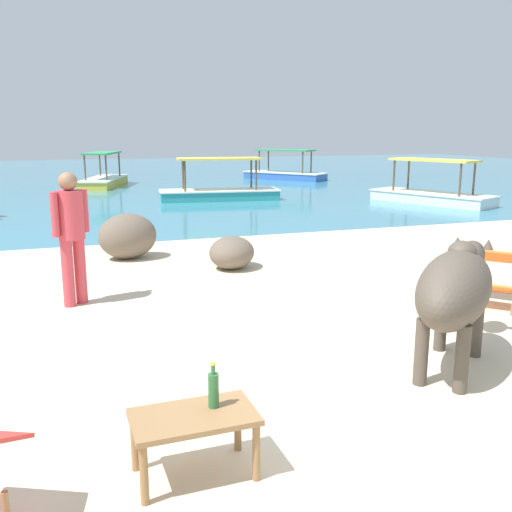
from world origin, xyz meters
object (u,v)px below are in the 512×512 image
(bottle, at_px, (213,389))
(person_standing, at_px, (71,228))
(low_bench_table, at_px, (194,424))
(boat_yellow, at_px, (104,179))
(deck_chair_near, at_px, (495,274))
(boat_teal, at_px, (219,191))
(boat_blue, at_px, (285,173))
(cow, at_px, (456,288))
(boat_white, at_px, (432,194))

(bottle, distance_m, person_standing, 3.99)
(low_bench_table, height_order, person_standing, person_standing)
(bottle, relative_size, boat_yellow, 0.08)
(deck_chair_near, xyz_separation_m, boat_teal, (-0.40, 11.59, -0.13))
(bottle, relative_size, person_standing, 0.18)
(deck_chair_near, relative_size, boat_blue, 0.26)
(deck_chair_near, height_order, boat_teal, boat_teal)
(boat_yellow, xyz_separation_m, boat_blue, (7.72, 0.66, 0.00))
(cow, distance_m, deck_chair_near, 2.26)
(bottle, bearing_deg, person_standing, 101.00)
(person_standing, bearing_deg, low_bench_table, -27.11)
(deck_chair_near, distance_m, boat_teal, 11.60)
(boat_teal, bearing_deg, deck_chair_near, -81.20)
(cow, bearing_deg, boat_blue, 29.49)
(boat_blue, relative_size, boat_teal, 0.95)
(bottle, height_order, boat_white, boat_white)
(low_bench_table, height_order, boat_blue, boat_blue)
(boat_yellow, height_order, boat_teal, same)
(cow, xyz_separation_m, boat_blue, (5.93, 19.33, -0.49))
(low_bench_table, relative_size, boat_white, 0.20)
(boat_yellow, distance_m, boat_white, 12.19)
(cow, height_order, low_bench_table, cow)
(boat_teal, bearing_deg, bottle, -98.16)
(bottle, distance_m, boat_teal, 14.36)
(low_bench_table, xyz_separation_m, deck_chair_near, (4.25, 2.33, 0.04))
(cow, relative_size, boat_blue, 0.48)
(low_bench_table, distance_m, bottle, 0.24)
(deck_chair_near, height_order, boat_yellow, boat_yellow)
(low_bench_table, bearing_deg, boat_blue, 65.69)
(cow, distance_m, boat_teal, 13.11)
(cow, distance_m, person_standing, 4.40)
(cow, xyz_separation_m, low_bench_table, (-2.55, -0.89, -0.40))
(boat_yellow, bearing_deg, bottle, 15.84)
(bottle, height_order, boat_blue, boat_blue)
(person_standing, bearing_deg, boat_blue, 114.80)
(cow, xyz_separation_m, deck_chair_near, (1.70, 1.44, -0.36))
(cow, xyz_separation_m, boat_teal, (1.31, 13.03, -0.49))
(cow, bearing_deg, deck_chair_near, -3.20)
(person_standing, distance_m, boat_blue, 18.66)
(cow, relative_size, low_bench_table, 2.24)
(cow, height_order, person_standing, person_standing)
(bottle, height_order, deck_chair_near, bottle)
(low_bench_table, bearing_deg, bottle, 19.42)
(boat_white, distance_m, boat_teal, 6.37)
(boat_teal, bearing_deg, low_bench_table, -98.64)
(bottle, height_order, boat_teal, boat_teal)
(person_standing, bearing_deg, deck_chair_near, 35.69)
(person_standing, xyz_separation_m, boat_white, (10.21, 7.21, -0.70))
(bottle, relative_size, boat_blue, 0.08)
(cow, bearing_deg, bottle, 155.69)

